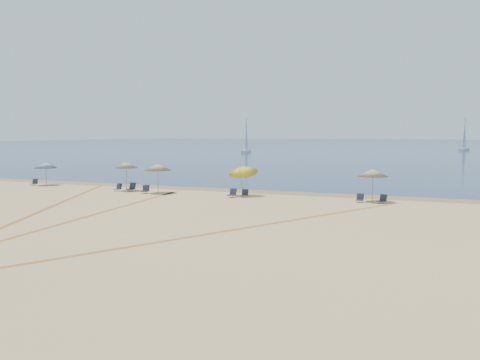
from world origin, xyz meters
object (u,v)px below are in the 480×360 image
(umbrella_0, at_px, (46,165))
(umbrella_3, at_px, (243,169))
(chair_3, at_px, (145,190))
(chair_2, at_px, (132,187))
(chair_4, at_px, (232,193))
(umbrella_2, at_px, (158,167))
(chair_7, at_px, (383,199))
(chair_5, at_px, (245,194))
(umbrella_1, at_px, (126,165))
(chair_0, at_px, (34,183))
(sailboat_0, at_px, (464,141))
(sailboat_1, at_px, (246,142))
(chair_1, at_px, (118,188))
(chair_6, at_px, (360,198))
(umbrella_4, at_px, (373,173))

(umbrella_0, relative_size, umbrella_3, 0.83)
(chair_3, bearing_deg, chair_2, 144.40)
(chair_4, bearing_deg, umbrella_3, 78.20)
(umbrella_2, height_order, chair_7, umbrella_2)
(chair_5, xyz_separation_m, chair_7, (10.24, 0.45, 0.01))
(umbrella_1, bearing_deg, chair_0, 179.46)
(chair_4, xyz_separation_m, sailboat_0, (18.82, 123.50, 2.56))
(umbrella_1, bearing_deg, chair_3, -24.14)
(chair_4, height_order, sailboat_1, sailboat_1)
(umbrella_1, bearing_deg, chair_5, -1.75)
(chair_1, bearing_deg, sailboat_0, 80.58)
(chair_2, bearing_deg, umbrella_2, 1.66)
(chair_6, bearing_deg, chair_2, -177.69)
(chair_3, bearing_deg, umbrella_4, -5.04)
(umbrella_2, height_order, chair_6, umbrella_2)
(umbrella_0, relative_size, chair_0, 3.10)
(sailboat_1, bearing_deg, chair_4, -79.90)
(chair_6, bearing_deg, chair_1, -177.32)
(chair_5, relative_size, sailboat_1, 0.08)
(umbrella_3, distance_m, chair_7, 10.91)
(chair_1, distance_m, chair_7, 21.86)
(umbrella_0, distance_m, chair_6, 29.68)
(chair_5, bearing_deg, umbrella_0, 164.79)
(umbrella_2, height_order, chair_5, umbrella_2)
(umbrella_3, distance_m, chair_0, 21.12)
(umbrella_0, bearing_deg, chair_0, -124.09)
(umbrella_2, relative_size, chair_4, 3.71)
(umbrella_0, relative_size, chair_3, 2.95)
(umbrella_1, height_order, chair_2, umbrella_1)
(umbrella_4, relative_size, sailboat_0, 0.26)
(chair_1, distance_m, chair_4, 10.77)
(umbrella_0, bearing_deg, umbrella_4, -0.23)
(chair_0, bearing_deg, chair_3, -19.60)
(chair_0, bearing_deg, sailboat_0, 58.21)
(umbrella_2, bearing_deg, chair_6, 2.11)
(umbrella_1, xyz_separation_m, chair_3, (2.69, -1.20, -1.91))
(umbrella_2, xyz_separation_m, chair_2, (-2.69, 0.11, -1.81))
(chair_4, bearing_deg, chair_5, 31.23)
(umbrella_0, bearing_deg, chair_3, -9.94)
(umbrella_2, height_order, sailboat_0, sailboat_0)
(umbrella_4, height_order, sailboat_1, sailboat_1)
(umbrella_2, height_order, chair_3, umbrella_2)
(umbrella_4, xyz_separation_m, chair_6, (-0.75, -0.72, -1.81))
(umbrella_0, bearing_deg, chair_6, -1.63)
(chair_0, bearing_deg, chair_7, -13.90)
(chair_6, relative_size, sailboat_1, 0.07)
(chair_3, relative_size, chair_7, 1.02)
(umbrella_1, height_order, umbrella_2, umbrella_1)
(umbrella_3, xyz_separation_m, umbrella_4, (9.93, 0.36, 0.02))
(chair_1, height_order, chair_3, chair_3)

